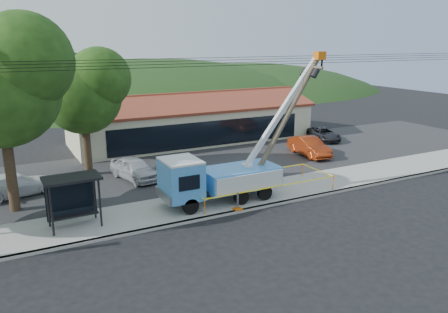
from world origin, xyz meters
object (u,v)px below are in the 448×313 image
utility_truck (218,176)px  bus_shelter (72,189)px  leaning_pole (286,119)px  car_silver (135,180)px  car_white (17,197)px  car_red (309,157)px  car_dark (323,141)px

utility_truck → bus_shelter: bearing=177.7°
leaning_pole → bus_shelter: leaning_pole is taller
utility_truck → bus_shelter: 8.07m
leaning_pole → utility_truck: bearing=178.4°
car_silver → car_white: size_ratio=0.92×
car_red → car_white: car_red is taller
utility_truck → car_dark: utility_truck is taller
car_dark → car_white: bearing=-157.5°
car_silver → car_red: car_red is taller
utility_truck → car_silver: bearing=115.0°
bus_shelter → car_silver: 8.26m
car_dark → bus_shelter: bearing=-142.8°
car_silver → leaning_pole: bearing=-56.2°
bus_shelter → car_silver: bus_shelter is taller
car_silver → car_red: 14.57m
car_red → car_white: 21.95m
car_silver → car_dark: bearing=-4.6°
car_red → car_white: size_ratio=0.96×
car_silver → car_red: size_ratio=0.95×
bus_shelter → car_dark: size_ratio=0.64×
leaning_pole → car_silver: size_ratio=1.92×
car_dark → utility_truck: bearing=-133.0°
utility_truck → car_white: 12.54m
utility_truck → leaning_pole: (4.52, -0.13, 3.04)m
car_white → car_dark: car_white is taller
car_red → car_white: bearing=-175.2°
bus_shelter → car_white: (-2.40, 6.40, -2.08)m
car_silver → utility_truck: bearing=-79.7°
bus_shelter → car_red: 20.49m
car_dark → car_silver: bearing=-154.4°
leaning_pole → car_silver: bearing=138.6°
car_red → car_dark: size_ratio=1.07×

